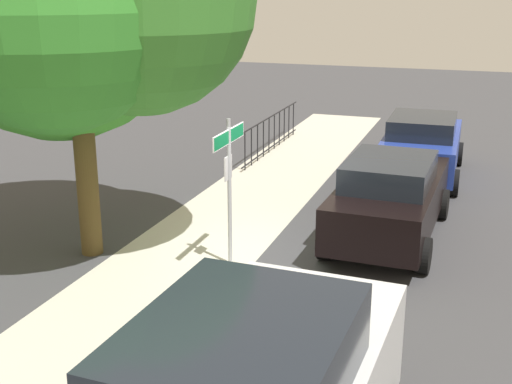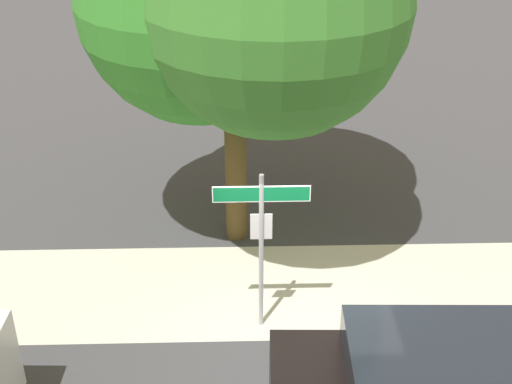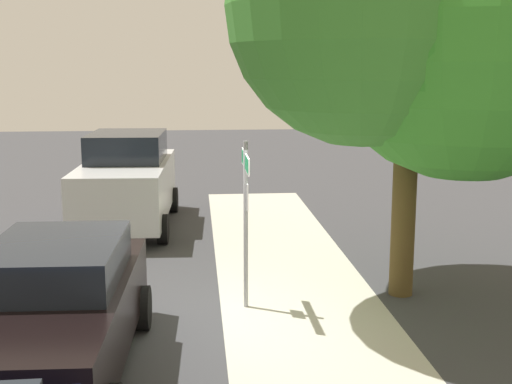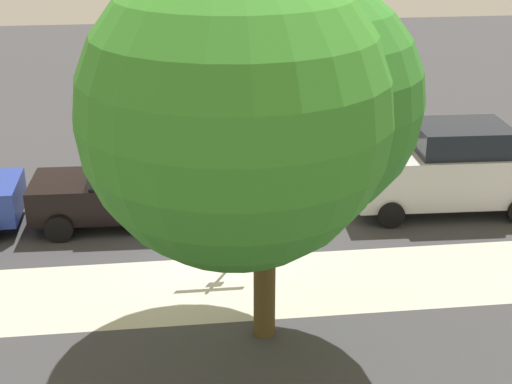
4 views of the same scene
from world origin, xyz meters
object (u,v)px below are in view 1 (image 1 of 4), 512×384
street_sign (229,164)px  car_blue (422,145)px  car_black (390,197)px  shade_tree (80,5)px

street_sign → car_blue: street_sign is taller
car_blue → street_sign: bearing=158.3°
car_black → car_blue: size_ratio=1.03×
shade_tree → street_sign: bearing=-90.5°
shade_tree → car_black: (2.18, -5.23, -3.60)m
street_sign → car_black: bearing=-48.3°
street_sign → car_blue: size_ratio=0.60×
street_sign → car_black: size_ratio=0.58×
street_sign → shade_tree: (0.03, 2.75, 2.61)m
car_blue → car_black: bearing=177.4°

